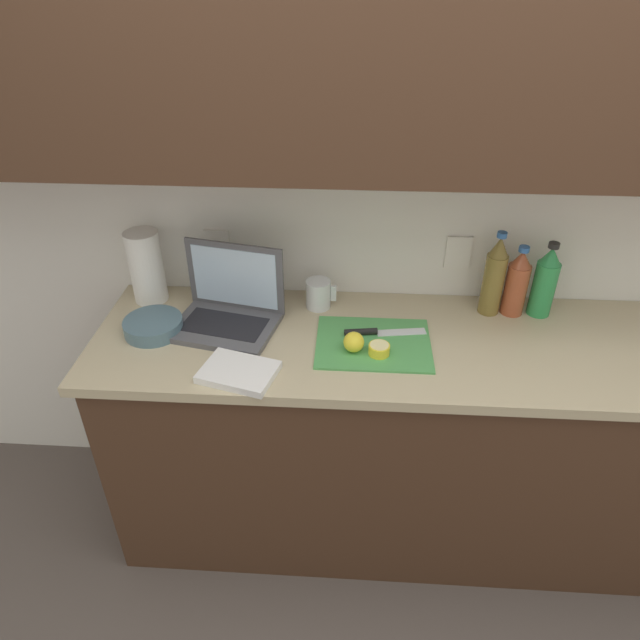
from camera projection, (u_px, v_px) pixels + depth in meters
ground_plane at (402, 518)px, 2.37m from camera, size 12.00×12.00×0.00m
wall_back at (439, 118)px, 1.71m from camera, size 5.20×0.38×2.60m
counter_unit at (418, 438)px, 2.12m from camera, size 2.20×0.61×0.90m
laptop at (229, 306)px, 1.94m from camera, size 0.39×0.32×0.27m
cutting_board at (373, 343)px, 1.86m from camera, size 0.37×0.29×0.01m
knife at (371, 332)px, 1.89m from camera, size 0.28×0.07×0.02m
lemon_half_cut at (379, 349)px, 1.79m from camera, size 0.07×0.07×0.04m
lemon_whole_beside at (354, 342)px, 1.80m from camera, size 0.07×0.07×0.07m
bottle_green_soda at (545, 282)px, 1.95m from camera, size 0.08×0.08×0.27m
bottle_oil_tall at (517, 283)px, 1.96m from camera, size 0.08×0.08×0.26m
bottle_water_clear at (494, 277)px, 1.95m from camera, size 0.07×0.07×0.31m
measuring_cup at (319, 294)px, 2.03m from camera, size 0.11×0.09×0.10m
bowl_white at (153, 326)px, 1.91m from camera, size 0.20×0.20×0.05m
paper_towel_roll at (146, 267)px, 2.03m from camera, size 0.12×0.12×0.27m
dish_towel at (239, 372)px, 1.72m from camera, size 0.25×0.21×0.02m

